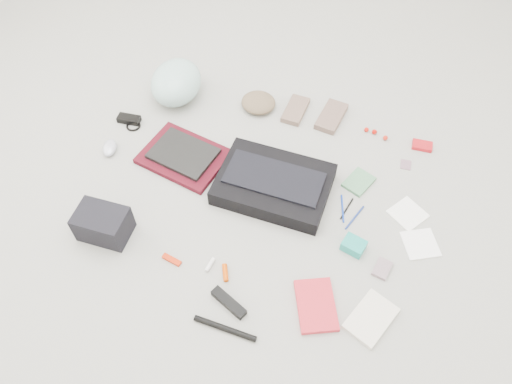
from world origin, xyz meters
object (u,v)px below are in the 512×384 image
(camera_bag, at_px, (103,224))
(accordion_wallet, at_px, (354,246))
(book_red, at_px, (316,305))
(messenger_bag, at_px, (274,184))
(bike_helmet, at_px, (176,82))
(laptop, at_px, (183,154))

(camera_bag, bearing_deg, accordion_wallet, 12.61)
(camera_bag, relative_size, book_red, 0.97)
(messenger_bag, xyz_separation_m, bike_helmet, (-0.65, 0.44, 0.05))
(bike_helmet, xyz_separation_m, accordion_wallet, (1.06, -0.63, -0.07))
(camera_bag, height_order, accordion_wallet, camera_bag)
(laptop, distance_m, book_red, 0.95)
(messenger_bag, relative_size, book_red, 2.27)
(messenger_bag, bearing_deg, laptop, 175.91)
(book_red, height_order, accordion_wallet, accordion_wallet)
(book_red, bearing_deg, messenger_bag, 99.97)
(messenger_bag, relative_size, laptop, 1.70)
(accordion_wallet, bearing_deg, camera_bag, -151.23)
(messenger_bag, distance_m, bike_helmet, 0.79)
(bike_helmet, xyz_separation_m, book_red, (0.97, -0.93, -0.08))
(messenger_bag, xyz_separation_m, camera_bag, (-0.61, -0.44, 0.03))
(laptop, height_order, bike_helmet, bike_helmet)
(laptop, xyz_separation_m, book_red, (0.78, -0.54, -0.02))
(accordion_wallet, bearing_deg, laptop, 179.73)
(camera_bag, xyz_separation_m, accordion_wallet, (1.02, 0.24, -0.05))
(messenger_bag, height_order, bike_helmet, bike_helmet)
(messenger_bag, xyz_separation_m, laptop, (-0.46, 0.05, -0.00))
(camera_bag, bearing_deg, bike_helmet, 91.80)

